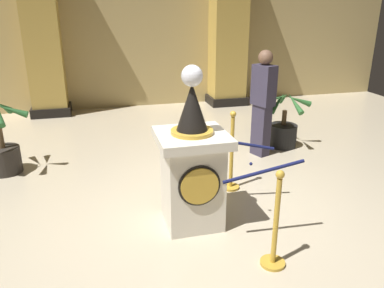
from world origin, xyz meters
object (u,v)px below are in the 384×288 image
at_px(pedestal_clock, 192,167).
at_px(potted_palm_right, 283,129).
at_px(stanchion_near, 275,234).
at_px(potted_palm_left, 2,148).
at_px(stanchion_far, 231,162).
at_px(bystander_guest, 263,101).

distance_m(pedestal_clock, potted_palm_right, 2.98).
xyz_separation_m(stanchion_near, potted_palm_right, (1.60, 2.95, -0.01)).
height_order(pedestal_clock, potted_palm_left, pedestal_clock).
xyz_separation_m(pedestal_clock, potted_palm_left, (-2.33, 2.02, -0.30)).
bearing_deg(stanchion_far, potted_palm_left, 156.57).
xyz_separation_m(potted_palm_right, bystander_guest, (-0.54, -0.26, 0.58)).
bearing_deg(potted_palm_left, stanchion_near, -45.68).
bearing_deg(pedestal_clock, potted_palm_right, 43.19).
bearing_deg(potted_palm_left, potted_palm_right, -0.03).
bearing_deg(potted_palm_right, pedestal_clock, -136.81).
bearing_deg(potted_palm_right, bystander_guest, -154.25).
height_order(potted_palm_left, potted_palm_right, potted_palm_left).
height_order(stanchion_far, potted_palm_left, potted_palm_left).
bearing_deg(potted_palm_left, pedestal_clock, -41.02).
relative_size(pedestal_clock, stanchion_far, 1.65).
height_order(stanchion_near, potted_palm_right, potted_palm_right).
bearing_deg(stanchion_far, pedestal_clock, -135.56).
xyz_separation_m(pedestal_clock, stanchion_far, (0.72, 0.70, -0.30)).
relative_size(stanchion_near, stanchion_far, 0.91).
height_order(pedestal_clock, potted_palm_right, pedestal_clock).
relative_size(stanchion_far, potted_palm_right, 1.08).
xyz_separation_m(potted_palm_left, potted_palm_right, (4.48, -0.00, -0.05)).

